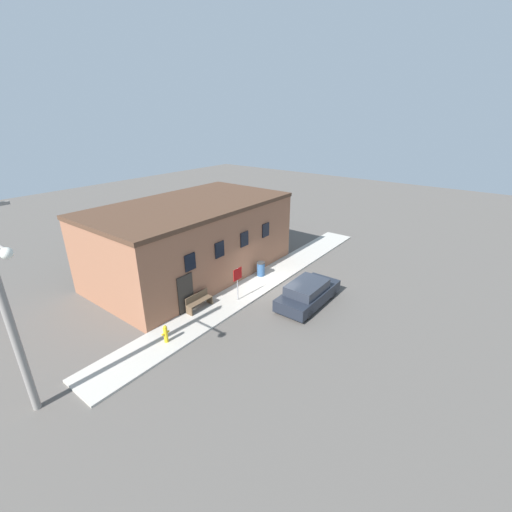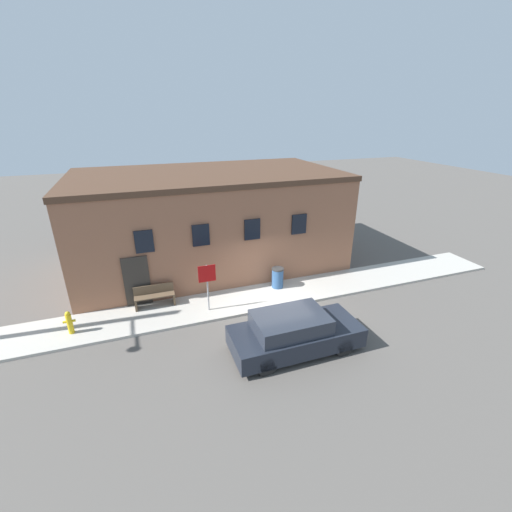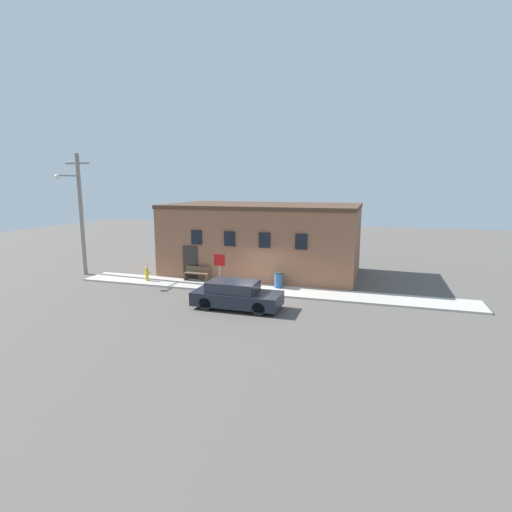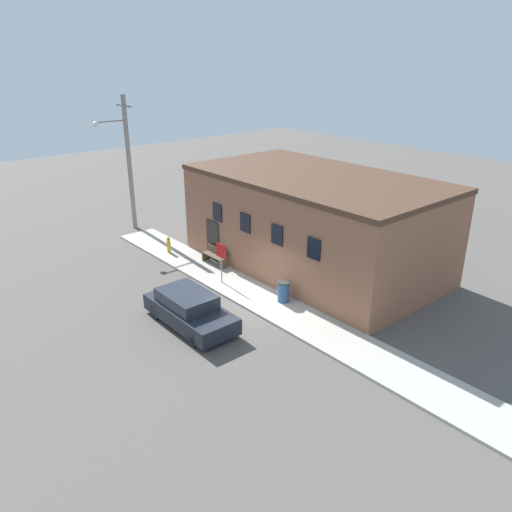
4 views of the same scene
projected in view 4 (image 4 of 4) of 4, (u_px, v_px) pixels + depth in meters
name	position (u px, v px, depth m)	size (l,w,h in m)	color
ground_plane	(243.00, 308.00, 21.42)	(80.00, 80.00, 0.00)	#56514C
sidewalk	(262.00, 299.00, 22.05)	(23.06, 2.15, 0.11)	#B2ADA3
brick_building	(313.00, 222.00, 24.80)	(12.67, 7.03, 4.73)	#8E5B42
fire_hydrant	(169.00, 245.00, 26.98)	(0.40, 0.19, 0.88)	gold
stop_sign	(221.00, 256.00, 23.07)	(0.68, 0.06, 1.94)	gray
bench	(215.00, 256.00, 25.45)	(1.57, 0.44, 0.87)	brown
trash_bin	(283.00, 291.00, 21.59)	(0.54, 0.54, 0.93)	#2D517F
utility_pole	(127.00, 160.00, 29.64)	(1.80, 2.11, 8.01)	gray
parked_car	(189.00, 309.00, 19.90)	(4.34, 1.82, 1.36)	black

